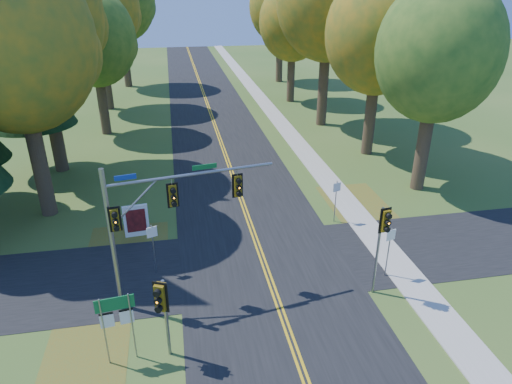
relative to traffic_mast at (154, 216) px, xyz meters
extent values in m
plane|color=#2E511C|center=(4.76, -0.19, -3.98)|extent=(160.00, 160.00, 0.00)
cube|color=black|center=(4.76, -0.19, -3.97)|extent=(8.00, 160.00, 0.02)
cube|color=black|center=(4.76, 1.81, -3.97)|extent=(60.00, 6.00, 0.02)
cube|color=gold|center=(4.66, -0.19, -3.95)|extent=(0.10, 160.00, 0.01)
cube|color=gold|center=(4.86, -0.19, -3.95)|extent=(0.10, 160.00, 0.01)
cube|color=#9E998E|center=(10.96, -0.19, -3.95)|extent=(1.60, 160.00, 0.06)
cube|color=brown|center=(-1.74, 3.81, -3.97)|extent=(4.00, 6.00, 0.00)
cube|color=brown|center=(11.56, 5.81, -3.97)|extent=(3.50, 8.00, 0.00)
cube|color=brown|center=(-2.74, -3.19, -3.97)|extent=(3.00, 5.00, 0.00)
cylinder|color=#38281C|center=(-6.44, 9.11, -0.60)|extent=(0.86, 0.86, 6.75)
ellipsoid|color=#AD7617|center=(-6.44, 9.11, 5.57)|extent=(8.00, 8.00, 9.20)
sphere|color=#AD7617|center=(-4.84, 10.31, 4.77)|extent=(4.80, 4.80, 4.80)
cylinder|color=#38281C|center=(16.26, 8.51, -0.94)|extent=(0.83, 0.83, 6.08)
ellipsoid|color=olive|center=(16.26, 8.51, 4.62)|extent=(7.20, 7.20, 8.28)
sphere|color=olive|center=(17.70, 9.59, 3.90)|extent=(4.32, 4.32, 4.32)
sphere|color=olive|center=(15.00, 7.79, 5.34)|extent=(3.96, 3.96, 3.96)
cylinder|color=#38281C|center=(-7.04, 16.01, -0.26)|extent=(0.89, 0.89, 7.42)
ellipsoid|color=#AD7617|center=(-7.04, 16.01, 6.46)|extent=(8.60, 8.60, 9.89)
sphere|color=#AD7617|center=(-5.32, 17.30, 5.60)|extent=(5.16, 5.16, 5.16)
cylinder|color=#38281C|center=(15.66, 15.31, -0.83)|extent=(0.84, 0.84, 6.30)
ellipsoid|color=#AD7617|center=(15.66, 15.31, 4.98)|extent=(7.60, 7.60, 8.74)
sphere|color=#AD7617|center=(17.18, 16.45, 4.22)|extent=(4.56, 4.56, 4.56)
sphere|color=#AD7617|center=(14.33, 14.55, 5.74)|extent=(4.18, 4.18, 4.18)
cylinder|color=#38281C|center=(-4.84, 24.21, -1.16)|extent=(0.81, 0.81, 5.62)
ellipsoid|color=olive|center=(-4.84, 24.21, 4.03)|extent=(6.80, 6.80, 7.82)
sphere|color=olive|center=(-3.48, 25.23, 3.35)|extent=(4.08, 4.08, 4.08)
sphere|color=olive|center=(-6.03, 23.53, 4.71)|extent=(3.74, 3.74, 3.74)
cylinder|color=#38281C|center=(14.56, 23.41, -0.15)|extent=(0.90, 0.90, 7.65)
ellipsoid|color=#AD7617|center=(14.56, 23.41, 6.75)|extent=(8.80, 8.80, 10.12)
sphere|color=#AD7617|center=(16.32, 24.73, 5.87)|extent=(5.28, 5.28, 5.28)
cylinder|color=#38281C|center=(-5.44, 32.91, -0.49)|extent=(0.87, 0.87, 6.98)
ellipsoid|color=#AD7617|center=(-5.44, 32.91, 5.87)|extent=(8.20, 8.20, 9.43)
sphere|color=#AD7617|center=(-3.80, 34.14, 5.05)|extent=(4.92, 4.92, 4.92)
cylinder|color=#38281C|center=(13.96, 32.61, -1.05)|extent=(0.82, 0.82, 5.85)
ellipsoid|color=#AD7617|center=(13.96, 32.61, 4.32)|extent=(7.00, 7.00, 8.05)
sphere|color=#AD7617|center=(15.36, 33.66, 3.62)|extent=(4.20, 4.20, 4.20)
sphere|color=#AD7617|center=(12.73, 31.91, 5.02)|extent=(3.85, 3.85, 3.85)
cylinder|color=#38281C|center=(-4.24, 43.81, -0.38)|extent=(0.88, 0.88, 7.20)
ellipsoid|color=olive|center=(-4.24, 43.81, 6.16)|extent=(8.40, 8.40, 9.66)
sphere|color=olive|center=(-2.56, 45.07, 5.32)|extent=(5.04, 5.04, 5.04)
cylinder|color=#38281C|center=(15.16, 43.31, -0.71)|extent=(0.85, 0.85, 6.53)
ellipsoid|color=#AD7617|center=(15.16, 43.31, 5.28)|extent=(7.80, 7.80, 8.97)
sphere|color=#AD7617|center=(16.72, 44.48, 4.50)|extent=(4.68, 4.68, 4.68)
sphere|color=#AD7617|center=(13.79, 42.53, 6.06)|extent=(4.29, 4.29, 4.29)
cylinder|color=#38281C|center=(-8.24, 15.81, -2.27)|extent=(0.50, 0.50, 3.42)
cone|color=black|center=(-8.24, 15.81, 2.17)|extent=(5.60, 5.60, 5.45)
cone|color=black|center=(-8.24, 15.81, 6.07)|extent=(4.57, 4.57, 5.45)
cylinder|color=gray|center=(-1.66, -0.25, -0.88)|extent=(0.19, 0.19, 6.18)
cylinder|color=gray|center=(-1.66, -0.25, -3.84)|extent=(0.39, 0.39, 0.27)
cylinder|color=gray|center=(1.60, 0.32, 1.50)|extent=(6.55, 1.25, 0.12)
cylinder|color=gray|center=(-0.70, -0.08, 0.62)|extent=(1.98, 0.42, 1.83)
cylinder|color=gray|center=(0.78, 0.17, 1.34)|extent=(0.04, 0.04, 0.32)
cube|color=#72590C|center=(0.78, 0.17, 0.74)|extent=(0.34, 0.31, 0.88)
cube|color=black|center=(0.78, 0.17, 0.74)|extent=(0.46, 0.10, 1.04)
sphere|color=orange|center=(0.81, -0.03, 0.74)|extent=(0.16, 0.16, 0.16)
cylinder|color=black|center=(0.81, -0.03, 1.02)|extent=(0.23, 0.18, 0.21)
cylinder|color=black|center=(0.81, -0.03, 0.74)|extent=(0.23, 0.18, 0.21)
cylinder|color=black|center=(0.81, -0.03, 0.46)|extent=(0.23, 0.18, 0.21)
cylinder|color=gray|center=(3.39, 0.63, 1.34)|extent=(0.04, 0.04, 0.32)
cube|color=#72590C|center=(3.39, 0.63, 0.74)|extent=(0.34, 0.31, 0.88)
cube|color=black|center=(3.39, 0.63, 0.74)|extent=(0.46, 0.10, 1.04)
sphere|color=orange|center=(3.42, 0.43, 0.74)|extent=(0.16, 0.16, 0.16)
cylinder|color=black|center=(3.42, 0.43, 1.02)|extent=(0.23, 0.18, 0.21)
cylinder|color=black|center=(3.42, 0.43, 0.74)|extent=(0.23, 0.18, 0.21)
cylinder|color=black|center=(3.42, 0.43, 0.46)|extent=(0.23, 0.18, 0.21)
cube|color=#72590C|center=(-1.42, -0.34, 0.18)|extent=(0.34, 0.31, 0.88)
cube|color=black|center=(-1.42, -0.34, 0.18)|extent=(0.46, 0.10, 1.04)
sphere|color=orange|center=(-1.39, -0.54, 0.18)|extent=(0.16, 0.16, 0.16)
cylinder|color=black|center=(-1.39, -0.54, 0.46)|extent=(0.23, 0.18, 0.21)
cylinder|color=black|center=(-1.39, -0.54, 0.18)|extent=(0.23, 0.18, 0.21)
cylinder|color=black|center=(-1.39, -0.54, -0.11)|extent=(0.23, 0.18, 0.21)
cube|color=navy|center=(-0.88, -0.11, 1.75)|extent=(0.79, 0.17, 0.19)
cube|color=#0C5926|center=(2.08, 0.40, 1.75)|extent=(0.96, 0.20, 0.19)
cylinder|color=gray|center=(8.96, -1.22, -1.92)|extent=(0.11, 0.11, 4.11)
cube|color=#72590C|center=(8.99, -1.42, -0.33)|extent=(0.36, 0.33, 0.94)
cube|color=black|center=(8.99, -1.42, -0.33)|extent=(0.48, 0.10, 1.10)
sphere|color=orange|center=(9.02, -1.63, -0.33)|extent=(0.17, 0.17, 0.17)
cylinder|color=black|center=(9.02, -1.63, -0.03)|extent=(0.24, 0.18, 0.22)
cylinder|color=black|center=(9.02, -1.63, -0.33)|extent=(0.24, 0.18, 0.22)
cylinder|color=black|center=(9.02, -1.63, -0.63)|extent=(0.24, 0.18, 0.22)
cylinder|color=gray|center=(0.26, -3.27, -2.37)|extent=(0.12, 0.12, 3.22)
cube|color=#72590C|center=(0.16, -3.47, -1.26)|extent=(0.44, 0.42, 1.01)
cube|color=black|center=(0.16, -3.47, -1.26)|extent=(0.49, 0.25, 1.19)
sphere|color=orange|center=(0.07, -3.68, -1.26)|extent=(0.18, 0.18, 0.18)
cylinder|color=black|center=(0.07, -3.68, -0.94)|extent=(0.29, 0.25, 0.24)
cylinder|color=black|center=(0.07, -3.68, -1.26)|extent=(0.29, 0.25, 0.24)
cylinder|color=black|center=(0.07, -3.68, -1.58)|extent=(0.29, 0.25, 0.24)
cylinder|color=gray|center=(-1.85, -3.34, -2.58)|extent=(0.06, 0.06, 2.80)
cylinder|color=gray|center=(-0.92, -3.21, -2.58)|extent=(0.06, 0.06, 2.80)
cube|color=#0D602D|center=(-1.39, -3.25, -1.50)|extent=(1.30, 0.21, 0.51)
cube|color=silver|center=(-1.39, -3.25, -1.50)|extent=(1.11, 0.15, 0.07)
cube|color=silver|center=(-1.71, -3.29, -2.16)|extent=(0.47, 0.10, 0.51)
cube|color=black|center=(-1.71, -3.29, -1.85)|extent=(0.46, 0.07, 0.09)
cube|color=silver|center=(-1.06, -3.20, -2.16)|extent=(0.47, 0.10, 0.51)
cube|color=black|center=(-1.06, -3.20, -1.85)|extent=(0.46, 0.07, 0.09)
cube|color=white|center=(-1.30, 5.59, -3.09)|extent=(1.29, 0.31, 1.77)
cube|color=maroon|center=(-1.29, 5.49, -3.04)|extent=(0.98, 0.12, 1.28)
cube|color=white|center=(-1.79, 5.53, -3.83)|extent=(0.09, 0.09, 0.29)
cube|color=white|center=(-0.81, 5.64, -3.83)|extent=(0.09, 0.09, 0.29)
cylinder|color=gray|center=(9.45, 5.16, -2.75)|extent=(0.06, 0.06, 2.46)
cube|color=silver|center=(9.45, 5.14, -1.85)|extent=(0.46, 0.15, 0.50)
cylinder|color=gray|center=(10.03, -0.19, -2.73)|extent=(0.06, 0.06, 2.50)
cube|color=white|center=(10.03, -0.21, -1.82)|extent=(0.47, 0.16, 0.51)
cylinder|color=gray|center=(-0.31, 2.03, -2.74)|extent=(0.06, 0.06, 2.47)
cube|color=white|center=(-0.30, 2.01, -1.84)|extent=(0.45, 0.20, 0.51)
camera|label=1|loc=(1.05, -16.14, 8.37)|focal=32.00mm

